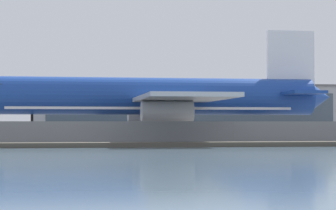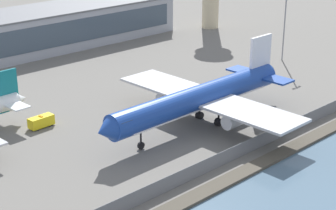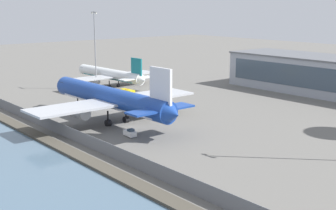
% 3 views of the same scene
% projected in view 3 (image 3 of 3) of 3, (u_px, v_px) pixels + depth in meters
% --- Properties ---
extents(ground_plane, '(500.00, 500.00, 0.00)m').
position_uv_depth(ground_plane, '(132.00, 127.00, 109.29)').
color(ground_plane, '#66635E').
extents(shoreline_seawall, '(320.00, 3.00, 0.50)m').
position_uv_depth(shoreline_seawall, '(51.00, 142.00, 96.46)').
color(shoreline_seawall, '#474238').
rests_on(shoreline_seawall, ground).
extents(perimeter_fence, '(280.00, 0.10, 2.68)m').
position_uv_depth(perimeter_fence, '(70.00, 133.00, 99.03)').
color(perimeter_fence, slate).
rests_on(perimeter_fence, ground).
extents(cargo_jet_blue, '(50.58, 42.89, 15.40)m').
position_uv_depth(cargo_jet_blue, '(111.00, 99.00, 112.75)').
color(cargo_jet_blue, '#193D93').
rests_on(cargo_jet_blue, ground).
extents(passenger_jet_white_teal, '(39.13, 33.47, 11.39)m').
position_uv_depth(passenger_jet_white_teal, '(111.00, 75.00, 161.93)').
color(passenger_jet_white_teal, white).
rests_on(passenger_jet_white_teal, ground).
extents(baggage_tug, '(3.29, 1.78, 1.80)m').
position_uv_depth(baggage_tug, '(130.00, 133.00, 101.33)').
color(baggage_tug, white).
rests_on(baggage_tug, ground).
extents(ops_van, '(5.31, 2.40, 2.48)m').
position_uv_depth(ops_van, '(128.00, 93.00, 145.07)').
color(ops_van, yellow).
rests_on(ops_van, ground).
extents(apron_light_mast_apron_east, '(3.20, 0.40, 25.94)m').
position_uv_depth(apron_light_mast_apron_east, '(95.00, 47.00, 154.97)').
color(apron_light_mast_apron_east, gray).
rests_on(apron_light_mast_apron_east, ground).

